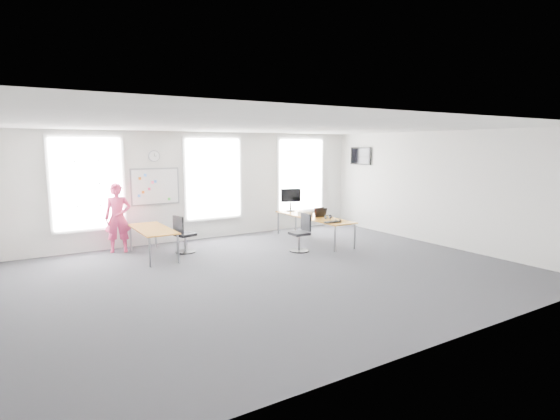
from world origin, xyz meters
TOP-DOWN VIEW (x-y plane):
  - floor at (0.00, 0.00)m, footprint 10.00×10.00m
  - ceiling at (0.00, 0.00)m, footprint 10.00×10.00m
  - wall_back at (0.00, 4.00)m, footprint 10.00×0.00m
  - wall_front at (0.00, -4.00)m, footprint 10.00×0.00m
  - wall_right at (5.00, 0.00)m, footprint 0.00×10.00m
  - window_left at (-3.00, 3.97)m, footprint 1.60×0.06m
  - window_mid at (0.30, 3.97)m, footprint 1.60×0.06m
  - window_right at (3.30, 3.97)m, footprint 1.60×0.06m
  - desk_right at (2.45, 2.09)m, footprint 0.75×2.82m
  - desk_left at (-1.83, 2.66)m, footprint 0.75×1.87m
  - chair_right at (1.49, 1.28)m, footprint 0.50×0.50m
  - chair_left at (-1.08, 2.66)m, footprint 0.51×0.51m
  - person at (-2.41, 3.59)m, footprint 0.72×0.57m
  - whiteboard at (-1.35, 3.97)m, footprint 1.20×0.03m
  - wall_clock at (-1.35, 3.97)m, footprint 0.30×0.04m
  - tv at (4.95, 3.00)m, footprint 0.06×0.90m
  - keyboard at (2.28, 1.03)m, footprint 0.44×0.17m
  - mouse at (2.61, 1.15)m, footprint 0.07×0.11m
  - lens_cap at (2.60, 1.28)m, footprint 0.08×0.08m
  - headphones at (2.54, 1.56)m, footprint 0.19×0.10m
  - laptop_sleeve at (2.55, 1.90)m, footprint 0.32×0.20m
  - paper_stack at (2.32, 2.30)m, footprint 0.34×0.26m
  - monitor at (2.48, 3.28)m, footprint 0.58×0.26m

SIDE VIEW (x-z plane):
  - floor at x=0.00m, z-range 0.00..0.00m
  - chair_left at x=-1.08m, z-range -0.06..0.87m
  - chair_right at x=1.49m, z-range -0.06..0.88m
  - desk_left at x=-1.83m, z-range 0.28..0.97m
  - desk_right at x=2.45m, z-range 0.30..0.98m
  - lens_cap at x=2.60m, z-range 0.69..0.69m
  - keyboard at x=2.28m, z-range 0.69..0.71m
  - mouse at x=2.61m, z-range 0.69..0.73m
  - headphones at x=2.54m, z-range 0.68..0.79m
  - paper_stack at x=2.32m, z-range 0.69..0.80m
  - laptop_sleeve at x=2.55m, z-range 0.68..0.94m
  - person at x=-2.41m, z-range 0.00..1.71m
  - monitor at x=2.48m, z-range 0.75..1.42m
  - wall_back at x=0.00m, z-range -3.50..6.50m
  - wall_front at x=0.00m, z-range -3.50..6.50m
  - wall_right at x=5.00m, z-range -3.50..6.50m
  - whiteboard at x=-1.35m, z-range 1.10..2.00m
  - window_left at x=-3.00m, z-range 0.60..2.80m
  - window_mid at x=0.30m, z-range 0.60..2.80m
  - window_right at x=3.30m, z-range 0.60..2.80m
  - tv at x=4.95m, z-range 2.02..2.57m
  - wall_clock at x=-1.35m, z-range 2.20..2.50m
  - ceiling at x=0.00m, z-range 3.00..3.00m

